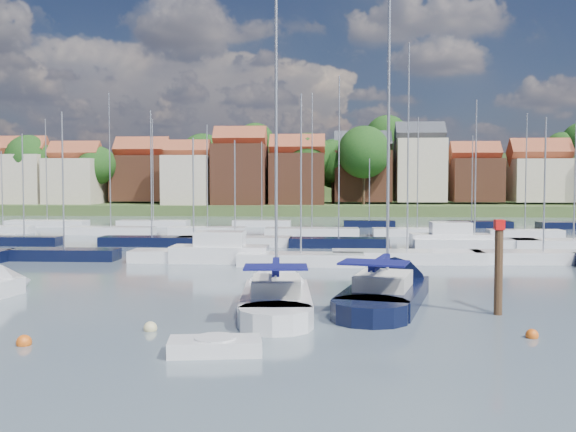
{
  "coord_description": "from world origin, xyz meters",
  "views": [
    {
      "loc": [
        2.46,
        -25.87,
        5.79
      ],
      "look_at": [
        0.01,
        14.0,
        3.69
      ],
      "focal_mm": 40.0,
      "sensor_mm": 36.0,
      "label": 1
    }
  ],
  "objects": [
    {
      "name": "sailboat_centre",
      "position": [
        0.07,
        4.13,
        0.35
      ],
      "size": [
        3.85,
        11.64,
        15.56
      ],
      "rotation": [
        0.0,
        0.0,
        1.64
      ],
      "color": "silver",
      "rests_on": "ground"
    },
    {
      "name": "tender",
      "position": [
        -1.3,
        -4.71,
        0.26
      ],
      "size": [
        3.29,
        1.88,
        0.67
      ],
      "rotation": [
        0.0,
        0.0,
        0.14
      ],
      "color": "silver",
      "rests_on": "ground"
    },
    {
      "name": "buoy_f",
      "position": [
        10.1,
        -1.77,
        0.0
      ],
      "size": [
        0.47,
        0.47,
        0.47
      ],
      "primitive_type": "sphere",
      "color": "#D85914",
      "rests_on": "ground"
    },
    {
      "name": "buoy_e",
      "position": [
        4.92,
        7.03,
        0.0
      ],
      "size": [
        0.52,
        0.52,
        0.52
      ],
      "primitive_type": "sphere",
      "color": "beige",
      "rests_on": "ground"
    },
    {
      "name": "ground",
      "position": [
        0.0,
        40.0,
        0.0
      ],
      "size": [
        260.0,
        260.0,
        0.0
      ],
      "primitive_type": "plane",
      "color": "#43515B",
      "rests_on": "ground"
    },
    {
      "name": "buoy_b",
      "position": [
        -8.3,
        -3.97,
        0.0
      ],
      "size": [
        0.54,
        0.54,
        0.54
      ],
      "primitive_type": "sphere",
      "color": "#D85914",
      "rests_on": "ground"
    },
    {
      "name": "buoy_d",
      "position": [
        -1.17,
        -3.14,
        0.0
      ],
      "size": [
        0.45,
        0.45,
        0.45
      ],
      "primitive_type": "sphere",
      "color": "beige",
      "rests_on": "ground"
    },
    {
      "name": "sailboat_navy",
      "position": [
        5.64,
        6.25,
        0.35
      ],
      "size": [
        6.31,
        13.04,
        17.41
      ],
      "rotation": [
        0.0,
        0.0,
        1.32
      ],
      "color": "black",
      "rests_on": "ground"
    },
    {
      "name": "marina_field",
      "position": [
        1.91,
        35.15,
        0.43
      ],
      "size": [
        79.62,
        41.41,
        15.93
      ],
      "color": "silver",
      "rests_on": "ground"
    },
    {
      "name": "timber_piling",
      "position": [
        9.93,
        2.41,
        1.12
      ],
      "size": [
        0.4,
        0.4,
        6.42
      ],
      "color": "#4C331E",
      "rests_on": "ground"
    },
    {
      "name": "far_shore_town",
      "position": [
        2.23,
        132.67,
        4.61
      ],
      "size": [
        212.46,
        90.0,
        22.27
      ],
      "color": "#485A2D",
      "rests_on": "ground"
    },
    {
      "name": "buoy_c",
      "position": [
        -4.42,
        -1.5,
        0.0
      ],
      "size": [
        0.53,
        0.53,
        0.53
      ],
      "primitive_type": "sphere",
      "color": "beige",
      "rests_on": "ground"
    }
  ]
}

